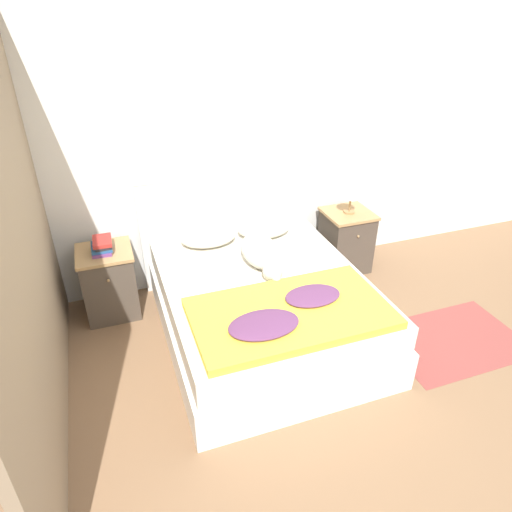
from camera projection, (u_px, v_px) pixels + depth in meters
ground_plane at (328, 431)px, 3.00m from camera, size 16.00×16.00×0.00m
wall_back at (230, 150)px, 4.10m from camera, size 9.00×0.06×2.55m
wall_side_left at (19, 228)px, 2.74m from camera, size 0.06×3.10×2.55m
bed at (264, 307)px, 3.73m from camera, size 1.59×1.91×0.55m
headboard at (229, 224)px, 4.37m from camera, size 1.67×0.06×1.12m
nightstand_left at (109, 282)px, 3.97m from camera, size 0.46×0.45×0.63m
nightstand_right at (346, 240)px, 4.65m from camera, size 0.46×0.45×0.63m
pillow_left at (208, 236)px, 4.07m from camera, size 0.50×0.37×0.13m
pillow_right at (264, 228)px, 4.22m from camera, size 0.50×0.37×0.13m
quilt at (289, 313)px, 3.14m from camera, size 1.37×0.78×0.11m
dog at (262, 253)px, 3.73m from camera, size 0.29×0.72×0.23m
book_stack at (102, 245)px, 3.79m from camera, size 0.17×0.24×0.11m
table_lamp at (351, 192)px, 4.38m from camera, size 0.19×0.19×0.29m
rug at (453, 340)px, 3.78m from camera, size 1.13×0.78×0.00m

